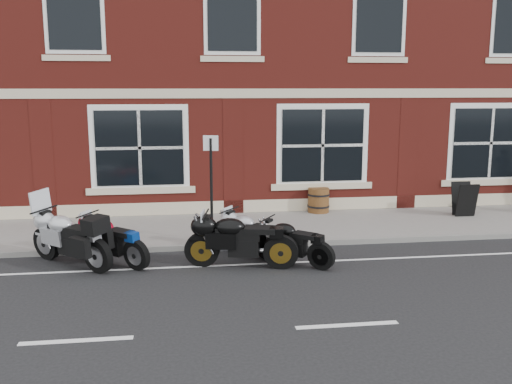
# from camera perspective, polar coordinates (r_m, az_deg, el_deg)

# --- Properties ---
(ground) EXTENTS (80.00, 80.00, 0.00)m
(ground) POSITION_cam_1_polar(r_m,az_deg,el_deg) (11.74, 4.84, -7.29)
(ground) COLOR black
(ground) RESTS_ON ground
(sidewalk) EXTENTS (30.00, 3.00, 0.12)m
(sidewalk) POSITION_cam_1_polar(r_m,az_deg,el_deg) (14.55, 2.26, -3.50)
(sidewalk) COLOR slate
(sidewalk) RESTS_ON ground
(kerb) EXTENTS (30.00, 0.16, 0.12)m
(kerb) POSITION_cam_1_polar(r_m,az_deg,el_deg) (13.05, 3.48, -5.16)
(kerb) COLOR slate
(kerb) RESTS_ON ground
(pub_building) EXTENTS (24.00, 12.00, 12.00)m
(pub_building) POSITION_cam_1_polar(r_m,az_deg,el_deg) (21.68, -1.24, 16.91)
(pub_building) COLOR maroon
(pub_building) RESTS_ON ground
(moto_touring_silver) EXTENTS (1.80, 1.63, 1.51)m
(moto_touring_silver) POSITION_cam_1_polar(r_m,az_deg,el_deg) (12.14, -18.13, -4.18)
(moto_touring_silver) COLOR black
(moto_touring_silver) RESTS_ON ground
(moto_sport_red) EXTENTS (1.60, 1.48, 0.92)m
(moto_sport_red) POSITION_cam_1_polar(r_m,az_deg,el_deg) (12.05, -14.27, -4.50)
(moto_sport_red) COLOR black
(moto_sport_red) RESTS_ON ground
(moto_sport_black) EXTENTS (2.26, 0.67, 1.03)m
(moto_sport_black) POSITION_cam_1_polar(r_m,az_deg,el_deg) (11.42, -1.72, -4.68)
(moto_sport_black) COLOR black
(moto_sport_black) RESTS_ON ground
(moto_sport_silver) EXTENTS (1.37, 1.62, 0.90)m
(moto_sport_silver) POSITION_cam_1_polar(r_m,az_deg,el_deg) (12.09, -0.42, -4.17)
(moto_sport_silver) COLOR black
(moto_sport_silver) RESTS_ON ground
(moto_naked_black) EXTENTS (1.47, 1.35, 0.85)m
(moto_naked_black) POSITION_cam_1_polar(r_m,az_deg,el_deg) (11.69, 3.62, -4.87)
(moto_naked_black) COLOR black
(moto_naked_black) RESTS_ON ground
(a_board_sign) EXTENTS (0.56, 0.37, 0.92)m
(a_board_sign) POSITION_cam_1_polar(r_m,az_deg,el_deg) (16.41, 20.11, -0.69)
(a_board_sign) COLOR black
(a_board_sign) RESTS_ON sidewalk
(barrel_planter) EXTENTS (0.61, 0.61, 0.68)m
(barrel_planter) POSITION_cam_1_polar(r_m,az_deg,el_deg) (15.99, 6.27, -0.81)
(barrel_planter) COLOR #4B2A14
(barrel_planter) RESTS_ON sidewalk
(parking_sign) EXTENTS (0.33, 0.12, 2.40)m
(parking_sign) POSITION_cam_1_polar(r_m,az_deg,el_deg) (12.78, -4.50, 1.13)
(parking_sign) COLOR black
(parking_sign) RESTS_ON sidewalk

